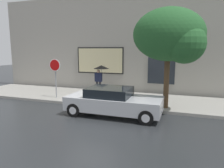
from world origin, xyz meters
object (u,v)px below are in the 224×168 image
at_px(fire_hydrant, 131,97).
at_px(stop_sign, 55,70).
at_px(parked_car, 113,101).
at_px(street_tree, 172,36).
at_px(pedestrian_with_umbrella, 100,71).

relative_size(fire_hydrant, stop_sign, 0.33).
height_order(parked_car, fire_hydrant, parked_car).
distance_m(parked_car, street_tree, 4.22).
xyz_separation_m(pedestrian_with_umbrella, stop_sign, (-2.18, -1.99, 0.15)).
xyz_separation_m(fire_hydrant, street_tree, (2.02, -0.23, 3.20)).
relative_size(pedestrian_with_umbrella, stop_sign, 0.80).
height_order(fire_hydrant, pedestrian_with_umbrella, pedestrian_with_umbrella).
distance_m(parked_car, fire_hydrant, 1.81).
height_order(street_tree, stop_sign, street_tree).
relative_size(fire_hydrant, street_tree, 0.16).
bearing_deg(parked_car, fire_hydrant, 75.90).
xyz_separation_m(parked_car, stop_sign, (-4.35, 1.74, 1.18)).
bearing_deg(fire_hydrant, stop_sign, -179.94).
relative_size(parked_car, fire_hydrant, 5.70).
bearing_deg(street_tree, stop_sign, 178.14).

